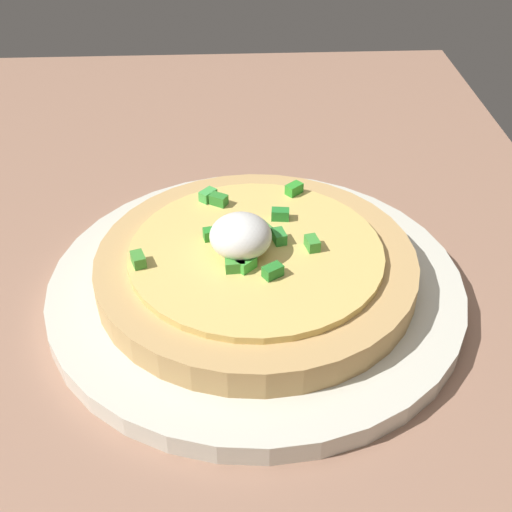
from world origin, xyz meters
TOP-DOWN VIEW (x-y plane):
  - dining_table at (0.00, 0.00)cm, footprint 94.07×65.53cm
  - plate at (-1.42, -5.88)cm, footprint 29.34×29.34cm
  - pizza at (-1.42, -5.84)cm, footprint 22.38×22.38cm

SIDE VIEW (x-z plane):
  - dining_table at x=0.00cm, z-range 0.00..3.31cm
  - plate at x=-1.42cm, z-range 3.31..4.82cm
  - pizza at x=-1.42cm, z-range 3.45..8.85cm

